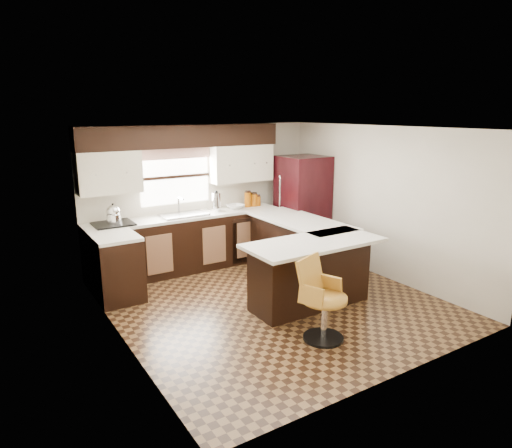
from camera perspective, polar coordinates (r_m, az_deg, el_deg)
floor at (r=6.53m, az=2.09°, el=-9.69°), size 4.40×4.40×0.00m
ceiling at (r=5.98m, az=2.30°, el=11.86°), size 4.40×4.40×0.00m
wall_back at (r=8.02m, az=-6.71°, el=3.69°), size 4.40×0.00×4.40m
wall_front at (r=4.57m, az=17.97°, el=-4.85°), size 4.40×0.00×4.40m
wall_left at (r=5.29m, az=-16.98°, el=-2.23°), size 0.00×4.40×4.40m
wall_right at (r=7.51m, az=15.57°, el=2.56°), size 0.00×4.40×4.40m
base_cab_back at (r=7.74m, az=-8.60°, el=-2.45°), size 3.30×0.60×0.90m
base_cab_left at (r=6.74m, az=-16.93°, el=-5.43°), size 0.60×0.70×0.90m
counter_back at (r=7.62m, az=-8.73°, el=0.96°), size 3.30×0.60×0.04m
counter_left at (r=6.60m, az=-17.22°, el=-1.56°), size 0.60×0.70×0.04m
soffit at (r=7.58m, az=-9.13°, el=10.79°), size 3.40×0.35×0.36m
upper_cab_left at (r=7.23m, az=-17.94°, el=6.16°), size 0.94×0.35×0.64m
upper_cab_right at (r=8.10m, az=-1.90°, el=7.61°), size 1.14×0.35×0.64m
window_pane at (r=7.75m, az=-10.08°, el=5.84°), size 1.20×0.02×0.90m
valance at (r=7.66m, az=-10.09°, el=8.69°), size 1.30×0.06×0.18m
sink at (r=7.58m, az=-9.02°, el=1.16°), size 0.75×0.45×0.03m
dishwasher at (r=7.94m, az=-1.14°, el=-2.02°), size 0.58×0.03×0.78m
cooktop at (r=7.22m, az=-17.42°, el=0.02°), size 0.58×0.50×0.02m
peninsula_long at (r=7.34m, az=5.20°, el=-3.27°), size 0.60×1.95×0.90m
peninsula_return at (r=6.31m, az=6.77°, el=-6.24°), size 1.65×0.60×0.90m
counter_pen_long at (r=7.24m, az=5.60°, el=0.37°), size 0.84×1.95×0.04m
counter_pen_return at (r=6.08m, az=7.28°, el=-2.34°), size 1.89×0.84×0.04m
refrigerator at (r=8.38m, az=5.83°, el=2.20°), size 0.79×0.75×1.83m
bar_chair at (r=5.40m, az=8.58°, el=-9.44°), size 0.68×0.68×0.98m
kettle at (r=7.19m, az=-17.41°, el=1.29°), size 0.22×0.22×0.30m
percolator at (r=7.82m, az=-4.97°, el=2.76°), size 0.15×0.15×0.32m
mixing_bowl at (r=8.02m, az=-2.57°, el=2.19°), size 0.35×0.35×0.07m
canister_large at (r=8.15m, az=-1.03°, el=3.07°), size 0.12×0.12×0.26m
canister_med at (r=8.22m, az=-0.27°, el=3.01°), size 0.13×0.13×0.22m
canister_small at (r=8.26m, az=0.18°, el=2.90°), size 0.12×0.12×0.17m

